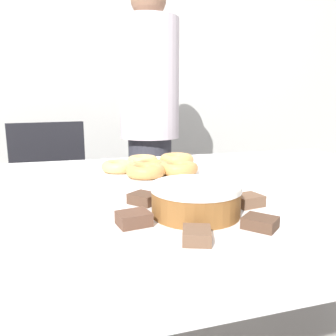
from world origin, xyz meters
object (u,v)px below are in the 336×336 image
plate_cake (196,217)px  frosted_cake (196,199)px  plate_donuts (151,171)px  office_chair_left (57,213)px  person_standing (150,127)px

plate_cake → frosted_cake: bearing=0.0°
plate_donuts → office_chair_left: bearing=115.6°
person_standing → plate_cake: 1.23m
office_chair_left → plate_cake: 1.25m
office_chair_left → plate_donuts: office_chair_left is taller
person_standing → office_chair_left: size_ratio=1.82×
plate_donuts → plate_cake: bearing=-92.4°
office_chair_left → frosted_cake: (0.32, -1.16, 0.38)m
office_chair_left → frosted_cake: size_ratio=4.98×
frosted_cake → plate_donuts: bearing=87.6°
person_standing → plate_cake: person_standing is taller
person_standing → frosted_cake: bearing=-99.0°
office_chair_left → frosted_cake: 1.27m
frosted_cake → person_standing: bearing=81.0°
person_standing → plate_donuts: bearing=-102.9°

